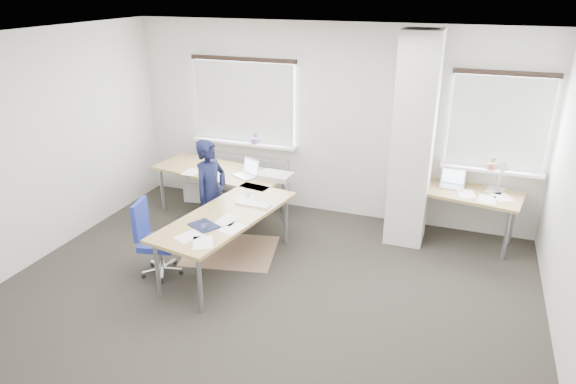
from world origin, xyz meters
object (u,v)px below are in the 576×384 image
(task_chair, at_px, (158,254))
(desk_main, at_px, (226,193))
(person, at_px, (211,194))
(desk_side, at_px, (466,194))

(task_chair, bearing_deg, desk_main, 58.50)
(task_chair, xyz_separation_m, person, (0.26, 0.92, 0.47))
(desk_main, relative_size, person, 2.04)
(person, bearing_deg, desk_main, -22.49)
(desk_main, height_order, task_chair, desk_main)
(desk_side, bearing_deg, task_chair, -137.60)
(desk_side, height_order, person, person)
(desk_main, xyz_separation_m, task_chair, (-0.39, -1.10, -0.43))
(desk_main, height_order, desk_side, desk_side)
(task_chair, bearing_deg, person, 62.28)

